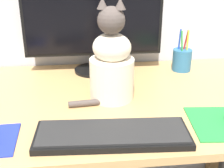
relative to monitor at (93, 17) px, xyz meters
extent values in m
cube|color=tan|center=(0.08, -0.27, -0.25)|extent=(1.19, 0.72, 0.02)
cube|color=olive|center=(0.63, 0.06, -0.60)|extent=(0.05, 0.05, 0.69)
cylinder|color=black|center=(0.00, 0.00, -0.23)|extent=(0.17, 0.17, 0.01)
cylinder|color=black|center=(0.00, 0.00, -0.19)|extent=(0.04, 0.04, 0.06)
cube|color=black|center=(0.00, 0.00, 0.02)|extent=(0.57, 0.02, 0.36)
cube|color=black|center=(0.00, -0.01, 0.02)|extent=(0.54, 0.00, 0.33)
cube|color=black|center=(0.02, -0.52, -0.22)|extent=(0.44, 0.18, 0.02)
cube|color=black|center=(0.02, -0.52, -0.21)|extent=(0.42, 0.16, 0.01)
cylinder|color=beige|center=(0.05, -0.26, -0.16)|extent=(0.19, 0.19, 0.14)
ellipsoid|color=beige|center=(0.05, -0.26, -0.05)|extent=(0.15, 0.14, 0.10)
sphere|color=#4C423D|center=(0.04, -0.27, 0.04)|extent=(0.11, 0.11, 0.09)
cone|color=#4C423D|center=(0.02, -0.27, 0.10)|extent=(0.04, 0.04, 0.04)
cone|color=#4C423D|center=(0.07, -0.28, 0.10)|extent=(0.04, 0.04, 0.04)
cylinder|color=#4C423D|center=(-0.01, -0.32, -0.22)|extent=(0.20, 0.04, 0.02)
cylinder|color=#286089|center=(0.38, -0.03, -0.19)|extent=(0.08, 0.08, 0.09)
cylinder|color=yellow|center=(0.39, -0.03, -0.13)|extent=(0.01, 0.01, 0.14)
cylinder|color=green|center=(0.37, -0.04, -0.13)|extent=(0.02, 0.01, 0.14)
cylinder|color=red|center=(0.39, -0.02, -0.13)|extent=(0.02, 0.02, 0.14)
cylinder|color=#1E47B2|center=(0.36, -0.01, -0.13)|extent=(0.01, 0.01, 0.14)
camera|label=1|loc=(-0.06, -1.26, 0.26)|focal=50.00mm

